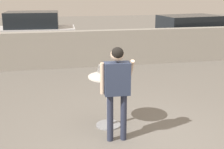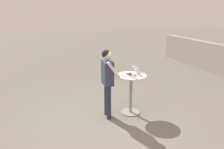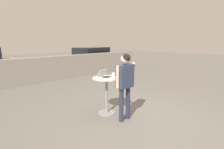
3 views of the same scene
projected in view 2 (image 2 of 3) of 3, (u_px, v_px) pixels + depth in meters
The scene contains 5 objects.
ground_plane at pixel (104, 124), 5.03m from camera, with size 50.00×50.00×0.00m, color slate.
cafe_table at pixel (131, 88), 5.42m from camera, with size 0.75×0.75×1.00m.
laptop at pixel (133, 73), 5.33m from camera, with size 0.34×0.35×0.21m.
coffee_mug at pixel (134, 76), 5.09m from camera, with size 0.13×0.09×0.10m.
standing_person at pixel (107, 75), 5.11m from camera, with size 0.58×0.36×1.67m.
Camera 2 is at (4.37, -1.14, 2.51)m, focal length 35.00 mm.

